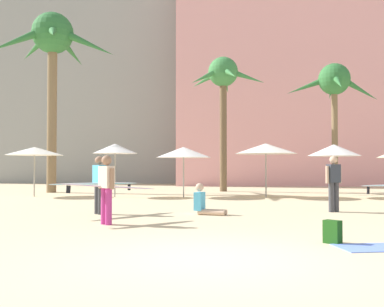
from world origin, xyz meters
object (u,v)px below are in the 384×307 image
person_far_right (107,187)px  person_mid_center (98,183)px  cafe_umbrella_3 (334,150)px  backpack (333,232)px  palm_tree_far_left (53,46)px  palm_tree_left (334,86)px  cafe_umbrella_4 (35,151)px  person_mid_left (334,181)px  person_far_left (205,204)px  cafe_umbrella_1 (266,149)px  cafe_umbrella_5 (115,149)px  palm_tree_right (223,82)px  cafe_umbrella_2 (184,152)px

person_far_right → person_mid_center: 2.29m
cafe_umbrella_3 → backpack: size_ratio=5.68×
palm_tree_far_left → backpack: (10.97, -16.00, -7.74)m
palm_tree_left → cafe_umbrella_4: 15.71m
person_far_right → cafe_umbrella_3: bearing=6.7°
cafe_umbrella_4 → person_mid_left: size_ratio=1.55×
cafe_umbrella_4 → person_far_left: 11.36m
cafe_umbrella_1 → cafe_umbrella_5: size_ratio=1.14×
person_mid_left → backpack: bearing=137.4°
cafe_umbrella_1 → palm_tree_far_left: bearing=162.7°
palm_tree_left → person_far_left: bearing=-119.7°
palm_tree_far_left → backpack: 20.88m
person_far_left → person_far_right: bearing=-116.2°
cafe_umbrella_5 → backpack: 14.36m
cafe_umbrella_5 → person_far_right: (2.00, -9.90, -1.31)m
palm_tree_left → person_mid_left: palm_tree_left is taller
palm_tree_left → person_far_left: size_ratio=7.09×
palm_tree_far_left → cafe_umbrella_4: bearing=-83.4°
backpack → person_mid_center: 7.34m
palm_tree_right → person_mid_center: (-3.82, -12.81, -5.26)m
cafe_umbrella_5 → palm_tree_right: bearing=45.2°
cafe_umbrella_2 → cafe_umbrella_4: cafe_umbrella_4 is taller
palm_tree_far_left → cafe_umbrella_4: size_ratio=3.65×
cafe_umbrella_4 → person_mid_left: bearing=-29.1°
cafe_umbrella_2 → person_mid_left: 8.34m
cafe_umbrella_1 → person_mid_center: size_ratio=1.09×
cafe_umbrella_4 → backpack: cafe_umbrella_4 is taller
palm_tree_left → backpack: bearing=-104.2°
palm_tree_left → person_mid_left: size_ratio=4.01×
palm_tree_far_left → person_mid_center: bearing=-64.3°
palm_tree_right → cafe_umbrella_4: 10.90m
palm_tree_far_left → cafe_umbrella_3: bearing=-13.9°
palm_tree_right → cafe_umbrella_2: (-1.87, -5.11, -4.13)m
person_far_right → cafe_umbrella_2: bearing=38.6°
cafe_umbrella_2 → person_mid_center: size_ratio=0.97×
cafe_umbrella_1 → person_mid_left: bearing=-78.2°
cafe_umbrella_2 → palm_tree_right: bearing=69.9°
cafe_umbrella_4 → person_far_right: size_ratio=1.19×
palm_tree_right → cafe_umbrella_4: size_ratio=2.84×
palm_tree_left → cafe_umbrella_2: 9.55m
person_mid_left → palm_tree_right: bearing=-13.0°
cafe_umbrella_3 → backpack: bearing=-104.1°
person_far_left → person_mid_center: (-3.10, -0.17, 0.60)m
palm_tree_right → cafe_umbrella_5: bearing=-134.8°
palm_tree_left → cafe_umbrella_2: bearing=-152.2°
palm_tree_left → cafe_umbrella_5: palm_tree_left is taller
person_far_right → cafe_umbrella_5: bearing=56.7°
palm_tree_left → palm_tree_right: bearing=170.4°
cafe_umbrella_2 → cafe_umbrella_4: (-6.98, 0.20, 0.07)m
cafe_umbrella_1 → cafe_umbrella_3: cafe_umbrella_1 is taller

